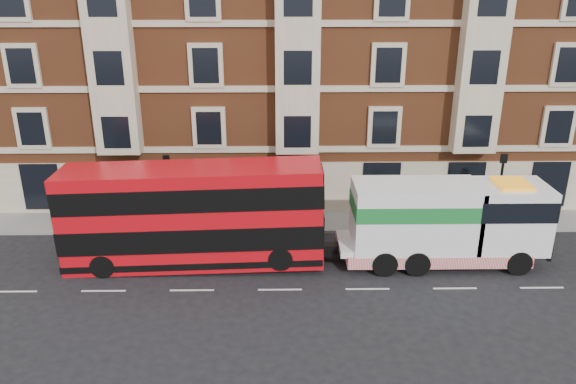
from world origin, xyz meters
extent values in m
plane|color=black|center=(0.00, 0.00, 0.00)|extent=(120.00, 120.00, 0.00)
cube|color=slate|center=(0.00, 7.50, 0.07)|extent=(90.00, 3.00, 0.15)
cube|color=brown|center=(0.50, 15.00, 9.00)|extent=(45.00, 12.00, 18.00)
cylinder|color=black|center=(-6.00, 6.20, 2.15)|extent=(0.14, 0.14, 4.00)
cube|color=black|center=(-6.00, 6.20, 4.25)|extent=(0.35, 0.15, 0.50)
cylinder|color=black|center=(12.00, 6.20, 2.15)|extent=(0.14, 0.14, 4.00)
cube|color=black|center=(12.00, 6.20, 4.25)|extent=(0.35, 0.15, 0.50)
cube|color=red|center=(-4.16, 2.56, 2.59)|extent=(12.36, 2.76, 4.85)
cube|color=black|center=(-4.16, 2.56, 1.88)|extent=(12.40, 2.82, 1.16)
cube|color=black|center=(-4.16, 2.56, 3.86)|extent=(12.40, 2.82, 1.10)
cylinder|color=black|center=(-8.35, 1.31, 0.57)|extent=(1.15, 0.35, 1.15)
cylinder|color=black|center=(-8.35, 3.80, 0.57)|extent=(1.15, 0.35, 1.15)
cylinder|color=black|center=(0.03, 1.31, 0.90)|extent=(1.15, 0.35, 1.15)
cylinder|color=black|center=(0.03, 3.80, 0.90)|extent=(1.15, 0.35, 1.15)
cube|color=white|center=(7.84, 2.56, 1.05)|extent=(9.93, 2.54, 0.33)
cube|color=white|center=(11.04, 2.56, 2.48)|extent=(3.53, 2.76, 3.20)
cube|color=white|center=(6.51, 2.56, 2.54)|extent=(5.96, 2.76, 3.20)
cube|color=#1A762F|center=(6.51, 2.56, 3.09)|extent=(6.01, 2.80, 0.77)
cube|color=red|center=(7.62, 2.56, 0.66)|extent=(8.83, 2.82, 0.61)
cylinder|color=black|center=(11.37, 1.31, 0.61)|extent=(1.21, 0.39, 1.21)
cylinder|color=black|center=(11.37, 3.80, 0.61)|extent=(1.21, 0.39, 1.21)
cylinder|color=black|center=(6.51, 1.31, 0.61)|extent=(1.21, 0.44, 1.21)
cylinder|color=black|center=(6.51, 3.80, 0.61)|extent=(1.21, 0.44, 1.21)
cylinder|color=black|center=(4.97, 1.31, 0.61)|extent=(1.21, 0.44, 1.21)
cylinder|color=black|center=(4.97, 3.80, 0.61)|extent=(1.21, 0.44, 1.21)
imported|color=#182330|center=(-8.68, 7.08, 0.90)|extent=(0.65, 0.57, 1.50)
camera|label=1|loc=(0.06, -22.24, 13.26)|focal=35.00mm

